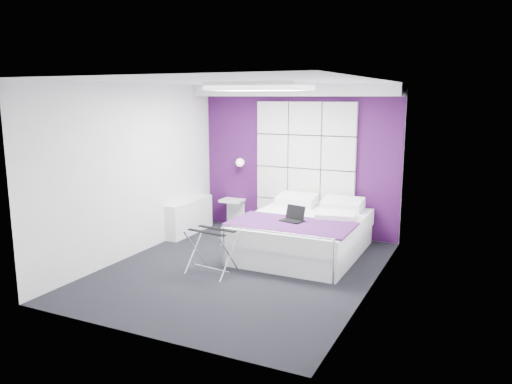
% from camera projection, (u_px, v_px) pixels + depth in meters
% --- Properties ---
extents(floor, '(4.40, 4.40, 0.00)m').
position_uv_depth(floor, '(241.00, 269.00, 7.03)').
color(floor, black).
rests_on(floor, ground).
extents(ceiling, '(4.40, 4.40, 0.00)m').
position_uv_depth(ceiling, '(240.00, 81.00, 6.54)').
color(ceiling, white).
rests_on(ceiling, wall_back).
extents(wall_back, '(3.60, 0.00, 3.60)m').
position_uv_depth(wall_back, '(298.00, 160.00, 8.74)').
color(wall_back, silver).
rests_on(wall_back, floor).
extents(wall_left, '(0.00, 4.40, 4.40)m').
position_uv_depth(wall_left, '(135.00, 170.00, 7.54)').
color(wall_left, silver).
rests_on(wall_left, floor).
extents(wall_right, '(0.00, 4.40, 4.40)m').
position_uv_depth(wall_right, '(373.00, 189.00, 6.03)').
color(wall_right, silver).
rests_on(wall_right, floor).
extents(accent_wall, '(3.58, 0.02, 2.58)m').
position_uv_depth(accent_wall, '(298.00, 160.00, 8.73)').
color(accent_wall, '#3A0F41').
rests_on(accent_wall, wall_back).
extents(soffit, '(3.58, 0.50, 0.20)m').
position_uv_depth(soffit, '(294.00, 90.00, 8.29)').
color(soffit, white).
rests_on(soffit, wall_back).
extents(headboard, '(1.80, 0.08, 2.30)m').
position_uv_depth(headboard, '(305.00, 168.00, 8.65)').
color(headboard, silver).
rests_on(headboard, wall_back).
extents(skylight, '(1.36, 0.86, 0.12)m').
position_uv_depth(skylight, '(260.00, 86.00, 7.08)').
color(skylight, white).
rests_on(skylight, ceiling).
extents(wall_lamp, '(0.15, 0.15, 0.15)m').
position_uv_depth(wall_lamp, '(241.00, 162.00, 9.07)').
color(wall_lamp, white).
rests_on(wall_lamp, wall_back).
extents(radiator, '(0.22, 1.20, 0.60)m').
position_uv_depth(radiator, '(190.00, 217.00, 8.84)').
color(radiator, white).
rests_on(radiator, floor).
extents(bed, '(1.77, 2.14, 0.75)m').
position_uv_depth(bed, '(304.00, 233.00, 7.70)').
color(bed, white).
rests_on(bed, floor).
extents(nightstand, '(0.41, 0.32, 0.05)m').
position_uv_depth(nightstand, '(232.00, 201.00, 9.24)').
color(nightstand, white).
rests_on(nightstand, wall_back).
extents(luggage_rack, '(0.62, 0.46, 0.61)m').
position_uv_depth(luggage_rack, '(212.00, 252.00, 6.84)').
color(luggage_rack, silver).
rests_on(luggage_rack, floor).
extents(laptop, '(0.32, 0.23, 0.23)m').
position_uv_depth(laptop, '(293.00, 217.00, 7.31)').
color(laptop, black).
rests_on(laptop, bed).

